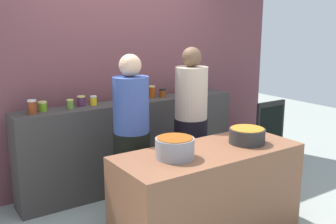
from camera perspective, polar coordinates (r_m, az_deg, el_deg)
The scene contains 18 objects.
ground at distance 4.02m, azimuth 2.89°, elevation -15.69°, with size 12.00×12.00×0.00m, color gray.
storefront_wall at distance 4.79m, azimuth -7.43°, elevation 7.70°, with size 4.80×0.12×3.00m, color brown.
display_shelf at distance 4.68m, azimuth -5.15°, elevation -4.67°, with size 2.70×0.36×1.04m, color #3B3635.
prep_table at distance 3.63m, azimuth 5.86°, elevation -11.75°, with size 1.70×0.70×0.83m, color brown.
preserve_jar_0 at distance 4.11m, azimuth -19.12°, elevation 0.71°, with size 0.09×0.09×0.14m.
preserve_jar_1 at distance 4.22m, azimuth -17.76°, elevation 0.80°, with size 0.09×0.09×0.10m.
preserve_jar_2 at distance 4.26m, azimuth -14.02°, elevation 1.13°, with size 0.07×0.07×0.10m.
preserve_jar_3 at distance 4.36m, azimuth -12.48°, elevation 1.58°, with size 0.09×0.09×0.11m.
preserve_jar_4 at distance 4.39m, azimuth -10.77°, elevation 1.66°, with size 0.08×0.08×0.10m.
preserve_jar_5 at distance 4.55m, azimuth -3.71°, elevation 2.31°, with size 0.08×0.08×0.11m.
preserve_jar_6 at distance 4.74m, azimuth -2.36°, elevation 2.96°, with size 0.08×0.08×0.14m.
preserve_jar_7 at distance 4.79m, azimuth -0.77°, elevation 2.80°, with size 0.09×0.09×0.10m.
preserve_jar_8 at distance 4.93m, azimuth 2.01°, elevation 3.09°, with size 0.08×0.08×0.10m.
cooking_pot_left at distance 3.24m, azimuth 0.99°, elevation -5.22°, with size 0.32×0.32×0.17m.
cooking_pot_center at distance 3.71m, azimuth 11.39°, elevation -3.39°, with size 0.33×0.33×0.14m.
cook_with_tongs at distance 3.87m, azimuth -5.27°, elevation -4.94°, with size 0.36×0.36×1.64m.
cook_in_cap at distance 4.30m, azimuth 3.32°, elevation -2.88°, with size 0.36×0.36×1.68m.
chalkboard_sign at distance 5.39m, azimuth 14.53°, elevation -3.27°, with size 0.49×0.05×0.92m.
Camera 1 is at (-2.13, -2.82, 1.92)m, focal length 41.99 mm.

